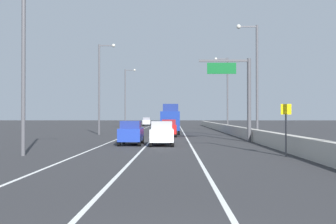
{
  "coord_description": "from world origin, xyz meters",
  "views": [
    {
      "loc": [
        0.2,
        -5.88,
        2.29
      ],
      "look_at": [
        -0.55,
        42.87,
        2.81
      ],
      "focal_mm": 43.58,
      "sensor_mm": 36.0,
      "label": 1
    }
  ],
  "objects_px": {
    "lamp_post_left_mid": "(101,83)",
    "car_blue_1": "(131,133)",
    "lamp_post_right_third": "(226,89)",
    "lamp_post_right_second": "(255,74)",
    "lamp_post_left_near": "(27,45)",
    "car_white_0": "(162,133)",
    "box_truck": "(170,120)",
    "car_red_3": "(169,128)",
    "speed_advisory_sign": "(286,126)",
    "car_silver_2": "(147,122)",
    "lamp_post_left_far": "(126,95)",
    "overhead_sign_gantry": "(241,89)"
  },
  "relations": [
    {
      "from": "lamp_post_left_mid",
      "to": "car_blue_1",
      "type": "distance_m",
      "value": 19.57
    },
    {
      "from": "speed_advisory_sign",
      "to": "lamp_post_right_third",
      "type": "xyz_separation_m",
      "value": [
        1.54,
        39.11,
        4.68
      ]
    },
    {
      "from": "lamp_post_right_third",
      "to": "lamp_post_left_mid",
      "type": "height_order",
      "value": "same"
    },
    {
      "from": "car_blue_1",
      "to": "speed_advisory_sign",
      "type": "bearing_deg",
      "value": -42.78
    },
    {
      "from": "overhead_sign_gantry",
      "to": "lamp_post_right_third",
      "type": "distance_m",
      "value": 26.11
    },
    {
      "from": "lamp_post_left_far",
      "to": "box_truck",
      "type": "relative_size",
      "value": 1.15
    },
    {
      "from": "overhead_sign_gantry",
      "to": "lamp_post_right_second",
      "type": "relative_size",
      "value": 0.66
    },
    {
      "from": "speed_advisory_sign",
      "to": "box_truck",
      "type": "height_order",
      "value": "box_truck"
    },
    {
      "from": "lamp_post_left_mid",
      "to": "car_silver_2",
      "type": "bearing_deg",
      "value": 87.25
    },
    {
      "from": "lamp_post_left_far",
      "to": "lamp_post_right_third",
      "type": "bearing_deg",
      "value": -41.27
    },
    {
      "from": "lamp_post_left_far",
      "to": "car_white_0",
      "type": "xyz_separation_m",
      "value": [
        8.16,
        -45.68,
        -5.49
      ]
    },
    {
      "from": "car_white_0",
      "to": "box_truck",
      "type": "relative_size",
      "value": 0.43
    },
    {
      "from": "lamp_post_left_mid",
      "to": "lamp_post_left_far",
      "type": "relative_size",
      "value": 1.0
    },
    {
      "from": "lamp_post_left_near",
      "to": "lamp_post_left_mid",
      "type": "bearing_deg",
      "value": 91.28
    },
    {
      "from": "lamp_post_right_second",
      "to": "box_truck",
      "type": "xyz_separation_m",
      "value": [
        -8.42,
        14.68,
        -4.61
      ]
    },
    {
      "from": "lamp_post_left_near",
      "to": "lamp_post_left_mid",
      "type": "height_order",
      "value": "same"
    },
    {
      "from": "lamp_post_right_second",
      "to": "lamp_post_left_mid",
      "type": "xyz_separation_m",
      "value": [
        -17.05,
        10.51,
        0.0
      ]
    },
    {
      "from": "overhead_sign_gantry",
      "to": "car_white_0",
      "type": "relative_size",
      "value": 1.79
    },
    {
      "from": "speed_advisory_sign",
      "to": "box_truck",
      "type": "bearing_deg",
      "value": 102.54
    },
    {
      "from": "lamp_post_right_third",
      "to": "lamp_post_right_second",
      "type": "bearing_deg",
      "value": -90.16
    },
    {
      "from": "lamp_post_right_third",
      "to": "lamp_post_left_mid",
      "type": "bearing_deg",
      "value": -144.84
    },
    {
      "from": "car_silver_2",
      "to": "speed_advisory_sign",
      "type": "bearing_deg",
      "value": -80.22
    },
    {
      "from": "overhead_sign_gantry",
      "to": "lamp_post_right_second",
      "type": "height_order",
      "value": "lamp_post_right_second"
    },
    {
      "from": "lamp_post_left_near",
      "to": "box_truck",
      "type": "bearing_deg",
      "value": 75.6
    },
    {
      "from": "lamp_post_right_second",
      "to": "car_silver_2",
      "type": "xyz_separation_m",
      "value": [
        -14.67,
        60.03,
        -5.44
      ]
    },
    {
      "from": "overhead_sign_gantry",
      "to": "car_red_3",
      "type": "height_order",
      "value": "overhead_sign_gantry"
    },
    {
      "from": "lamp_post_left_mid",
      "to": "car_blue_1",
      "type": "relative_size",
      "value": 2.69
    },
    {
      "from": "speed_advisory_sign",
      "to": "car_silver_2",
      "type": "bearing_deg",
      "value": 99.78
    },
    {
      "from": "overhead_sign_gantry",
      "to": "car_silver_2",
      "type": "distance_m",
      "value": 64.82
    },
    {
      "from": "lamp_post_right_second",
      "to": "lamp_post_left_near",
      "type": "distance_m",
      "value": 23.34
    },
    {
      "from": "speed_advisory_sign",
      "to": "lamp_post_left_mid",
      "type": "xyz_separation_m",
      "value": [
        -15.57,
        27.06,
        4.68
      ]
    },
    {
      "from": "lamp_post_left_mid",
      "to": "car_silver_2",
      "type": "relative_size",
      "value": 2.47
    },
    {
      "from": "lamp_post_left_mid",
      "to": "car_white_0",
      "type": "height_order",
      "value": "lamp_post_left_mid"
    },
    {
      "from": "lamp_post_right_second",
      "to": "car_red_3",
      "type": "height_order",
      "value": "lamp_post_right_second"
    },
    {
      "from": "car_white_0",
      "to": "box_truck",
      "type": "height_order",
      "value": "box_truck"
    },
    {
      "from": "car_white_0",
      "to": "lamp_post_left_mid",
      "type": "bearing_deg",
      "value": 113.66
    },
    {
      "from": "car_white_0",
      "to": "box_truck",
      "type": "bearing_deg",
      "value": 88.8
    },
    {
      "from": "car_white_0",
      "to": "car_silver_2",
      "type": "distance_m",
      "value": 68.36
    },
    {
      "from": "overhead_sign_gantry",
      "to": "lamp_post_right_second",
      "type": "xyz_separation_m",
      "value": [
        1.92,
        3.42,
        1.71
      ]
    },
    {
      "from": "car_white_0",
      "to": "car_blue_1",
      "type": "bearing_deg",
      "value": 164.28
    },
    {
      "from": "car_white_0",
      "to": "car_silver_2",
      "type": "height_order",
      "value": "car_silver_2"
    },
    {
      "from": "lamp_post_right_second",
      "to": "lamp_post_left_mid",
      "type": "bearing_deg",
      "value": 148.34
    },
    {
      "from": "overhead_sign_gantry",
      "to": "box_truck",
      "type": "xyz_separation_m",
      "value": [
        -6.5,
        18.09,
        -2.9
      ]
    },
    {
      "from": "lamp_post_left_far",
      "to": "car_blue_1",
      "type": "xyz_separation_m",
      "value": [
        5.69,
        -44.99,
        -5.47
      ]
    },
    {
      "from": "speed_advisory_sign",
      "to": "lamp_post_right_second",
      "type": "distance_m",
      "value": 17.26
    },
    {
      "from": "car_blue_1",
      "to": "lamp_post_left_mid",
      "type": "bearing_deg",
      "value": 107.6
    },
    {
      "from": "lamp_post_left_mid",
      "to": "lamp_post_left_far",
      "type": "distance_m",
      "value": 27.08
    },
    {
      "from": "car_white_0",
      "to": "car_red_3",
      "type": "xyz_separation_m",
      "value": [
        0.4,
        13.99,
        0.01
      ]
    },
    {
      "from": "speed_advisory_sign",
      "to": "lamp_post_left_near",
      "type": "bearing_deg",
      "value": -179.92
    },
    {
      "from": "overhead_sign_gantry",
      "to": "speed_advisory_sign",
      "type": "relative_size",
      "value": 2.5
    }
  ]
}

